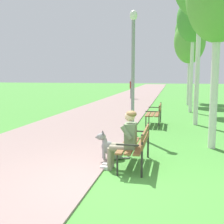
{
  "coord_description": "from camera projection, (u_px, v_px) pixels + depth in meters",
  "views": [
    {
      "loc": [
        1.06,
        -4.72,
        1.98
      ],
      "look_at": [
        -0.66,
        3.24,
        0.9
      ],
      "focal_mm": 45.46,
      "sensor_mm": 36.0,
      "label": 1
    }
  ],
  "objects": [
    {
      "name": "pedestrian_distant",
      "position": [
        132.0,
        89.0,
        23.07
      ],
      "size": [
        0.32,
        0.22,
        1.65
      ],
      "color": "#383842",
      "rests_on": "ground"
    },
    {
      "name": "person_seated_on_near_bench",
      "position": [
        125.0,
        138.0,
        5.86
      ],
      "size": [
        0.74,
        0.49,
        1.25
      ],
      "color": "gray",
      "rests_on": "ground"
    },
    {
      "name": "lamp_post_near",
      "position": [
        133.0,
        72.0,
        9.06
      ],
      "size": [
        0.24,
        0.24,
        3.97
      ],
      "color": "gray",
      "rests_on": "ground"
    },
    {
      "name": "dog_grey",
      "position": [
        111.0,
        149.0,
        6.59
      ],
      "size": [
        0.8,
        0.45,
        0.71
      ],
      "color": "gray",
      "rests_on": "ground"
    },
    {
      "name": "ground_plane",
      "position": [
        110.0,
        186.0,
        5.06
      ],
      "size": [
        120.0,
        120.0,
        0.0
      ],
      "primitive_type": "plane",
      "color": "#478E38"
    },
    {
      "name": "park_bench_near",
      "position": [
        137.0,
        143.0,
        6.13
      ],
      "size": [
        0.55,
        1.5,
        0.85
      ],
      "color": "brown",
      "rests_on": "ground"
    },
    {
      "name": "park_bench_mid",
      "position": [
        155.0,
        112.0,
        11.08
      ],
      "size": [
        0.55,
        1.5,
        0.85
      ],
      "color": "brown",
      "rests_on": "ground"
    },
    {
      "name": "birch_tree_fourth",
      "position": [
        193.0,
        20.0,
        14.38
      ],
      "size": [
        1.67,
        1.48,
        5.92
      ],
      "color": "silver",
      "rests_on": "ground"
    },
    {
      "name": "paved_path",
      "position": [
        138.0,
        94.0,
        28.81
      ],
      "size": [
        4.17,
        60.0,
        0.04
      ],
      "primitive_type": "cube",
      "color": "gray",
      "rests_on": "ground"
    },
    {
      "name": "birch_tree_sixth",
      "position": [
        190.0,
        31.0,
        20.38
      ],
      "size": [
        2.14,
        1.92,
        6.46
      ],
      "color": "silver",
      "rests_on": "ground"
    },
    {
      "name": "birch_tree_fifth",
      "position": [
        190.0,
        41.0,
        17.98
      ],
      "size": [
        1.97,
        1.81,
        5.51
      ],
      "color": "silver",
      "rests_on": "ground"
    }
  ]
}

